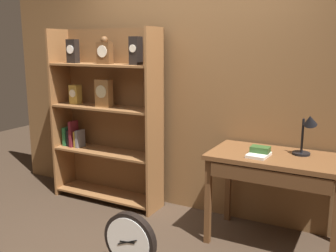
{
  "coord_description": "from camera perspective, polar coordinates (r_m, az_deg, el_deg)",
  "views": [
    {
      "loc": [
        1.62,
        -2.32,
        1.73
      ],
      "look_at": [
        -0.02,
        0.75,
        1.0
      ],
      "focal_mm": 41.37,
      "sensor_mm": 36.0,
      "label": 1
    }
  ],
  "objects": [
    {
      "name": "back_wood_panel",
      "position": [
        3.98,
        3.93,
        5.62
      ],
      "size": [
        4.8,
        0.05,
        2.6
      ],
      "primitive_type": "cube",
      "color": "brown",
      "rests_on": "ground"
    },
    {
      "name": "bookshelf",
      "position": [
        4.3,
        -9.2,
        1.52
      ],
      "size": [
        1.28,
        0.35,
        1.9
      ],
      "color": "brown",
      "rests_on": "ground"
    },
    {
      "name": "workbench",
      "position": [
        3.43,
        15.6,
        -5.97
      ],
      "size": [
        1.13,
        0.63,
        0.81
      ],
      "color": "brown",
      "rests_on": "ground"
    },
    {
      "name": "desk_lamp",
      "position": [
        3.41,
        19.81,
        -0.68
      ],
      "size": [
        0.19,
        0.19,
        0.37
      ],
      "color": "black",
      "rests_on": "workbench"
    },
    {
      "name": "toolbox_small",
      "position": [
        3.38,
        13.43,
        -3.57
      ],
      "size": [
        0.16,
        0.11,
        0.07
      ],
      "primitive_type": "cube",
      "color": "#2D5123",
      "rests_on": "workbench"
    },
    {
      "name": "open_repair_manual",
      "position": [
        3.34,
        13.21,
        -4.16
      ],
      "size": [
        0.18,
        0.23,
        0.02
      ],
      "primitive_type": "cube",
      "rotation": [
        0.0,
        0.0,
        -0.07
      ],
      "color": "silver",
      "rests_on": "workbench"
    },
    {
      "name": "round_clock_large",
      "position": [
        3.12,
        -5.64,
        -16.63
      ],
      "size": [
        0.45,
        0.11,
        0.49
      ],
      "color": "black",
      "rests_on": "ground"
    }
  ]
}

